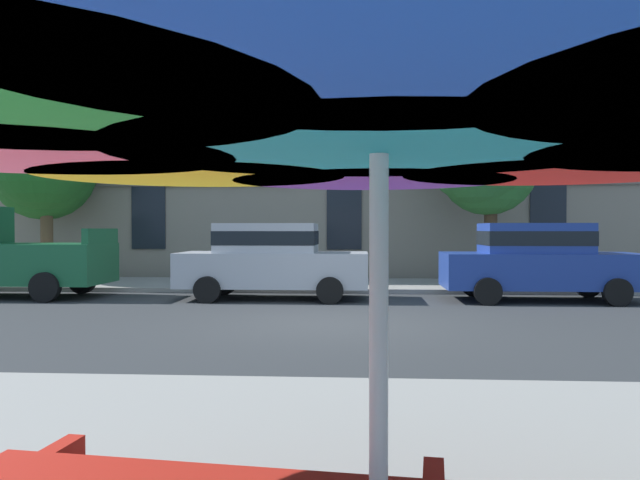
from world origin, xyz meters
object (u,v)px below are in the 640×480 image
object	(u,v)px
street_tree_left	(45,165)
street_tree_middle	(484,156)
patio_umbrella	(379,72)
sedan_silver	(271,259)
sedan_blue	(538,260)

from	to	relation	value
street_tree_left	street_tree_middle	xyz separation A→B (m)	(12.86, -0.33, 0.12)
street_tree_middle	street_tree_left	bearing A→B (deg)	178.53
street_tree_left	patio_umbrella	bearing A→B (deg)	-59.89
sedan_silver	street_tree_left	world-z (taller)	street_tree_left
street_tree_middle	patio_umbrella	xyz separation A→B (m)	(-3.40, -15.98, -1.55)
sedan_blue	street_tree_middle	distance (m)	4.32
sedan_blue	street_tree_left	world-z (taller)	street_tree_left
sedan_silver	street_tree_middle	xyz separation A→B (m)	(5.54, 3.28, 2.74)
sedan_silver	street_tree_middle	bearing A→B (deg)	30.63
sedan_silver	patio_umbrella	world-z (taller)	patio_umbrella
street_tree_middle	patio_umbrella	bearing A→B (deg)	-102.02
street_tree_left	street_tree_middle	world-z (taller)	street_tree_middle
sedan_silver	street_tree_middle	world-z (taller)	street_tree_middle
street_tree_left	patio_umbrella	size ratio (longest dim) A/B	1.45
sedan_silver	patio_umbrella	distance (m)	12.93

